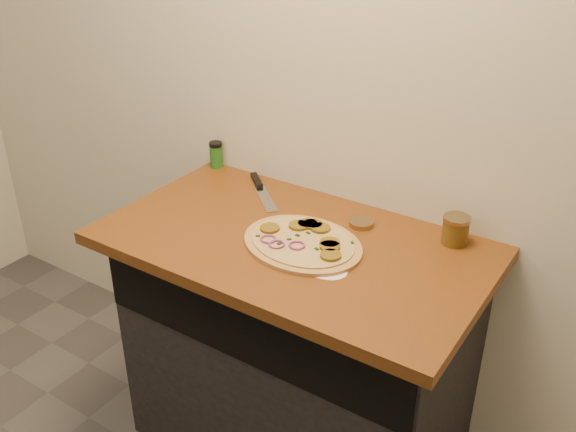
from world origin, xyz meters
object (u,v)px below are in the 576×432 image
Objects in this scene: pizza at (303,242)px; spice_shaker at (216,155)px; salsa_jar at (455,230)px; chefs_knife at (261,189)px.

pizza is 0.67m from spice_shaker.
pizza is 4.95× the size of salsa_jar.
spice_shaker is (-0.59, 0.32, 0.04)m from pizza.
pizza is 4.46× the size of spice_shaker.
pizza is 1.81× the size of chefs_knife.
chefs_knife is (-0.33, 0.24, -0.00)m from pizza.
salsa_jar is (0.71, 0.02, 0.04)m from chefs_knife.
chefs_knife is at bearing 143.99° from pizza.
salsa_jar is 0.90× the size of spice_shaker.
spice_shaker reaches higher than chefs_knife.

